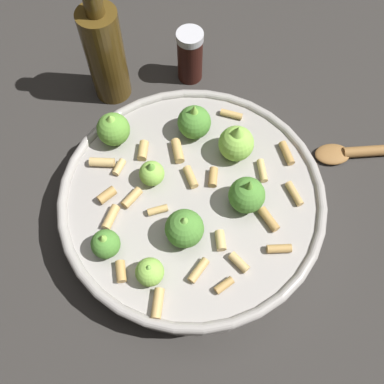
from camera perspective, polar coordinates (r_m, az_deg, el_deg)
The scene contains 5 objects.
ground_plane at distance 0.61m, azimuth -0.00°, elevation -2.71°, with size 2.40×2.40×0.00m, color #2D2B28.
cooking_pan at distance 0.58m, azimuth -0.08°, elevation -1.11°, with size 0.35×0.35×0.11m.
pepper_shaker at distance 0.72m, azimuth -0.26°, elevation 17.19°, with size 0.04×0.04×0.09m.
olive_oil_bottle at distance 0.68m, azimuth -11.19°, elevation 17.26°, with size 0.06×0.06×0.20m.
wooden_spoon at distance 0.71m, azimuth 23.33°, elevation 4.95°, with size 0.04×0.23×0.02m.
Camera 1 is at (-0.25, 0.02, 0.56)m, focal length 41.29 mm.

